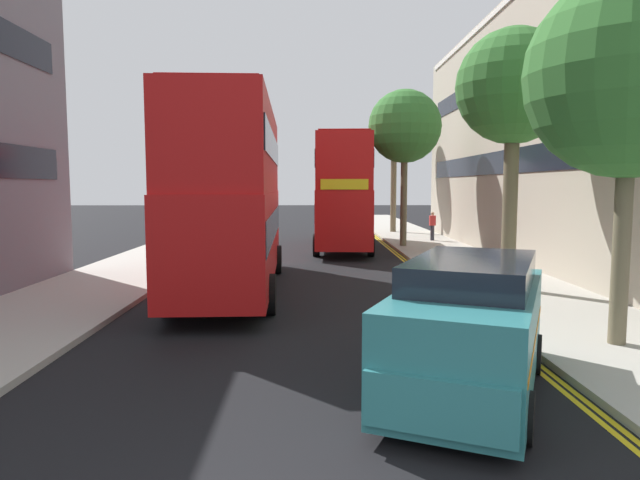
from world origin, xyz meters
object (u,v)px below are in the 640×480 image
(double_decker_bus_oncoming, at_px, (343,190))
(taxi_minivan, at_px, (469,328))
(double_decker_bus_away, at_px, (233,192))
(pedestrian_far, at_px, (432,226))

(double_decker_bus_oncoming, relative_size, taxi_minivan, 2.12)
(double_decker_bus_oncoming, xyz_separation_m, taxi_minivan, (0.77, -20.54, -1.96))
(double_decker_bus_away, relative_size, taxi_minivan, 2.11)
(double_decker_bus_oncoming, distance_m, pedestrian_far, 6.26)
(taxi_minivan, relative_size, pedestrian_far, 3.18)
(taxi_minivan, bearing_deg, pedestrian_far, 79.13)
(taxi_minivan, distance_m, pedestrian_far, 23.71)
(double_decker_bus_away, relative_size, pedestrian_far, 6.71)
(double_decker_bus_away, height_order, pedestrian_far, double_decker_bus_away)
(double_decker_bus_oncoming, bearing_deg, pedestrian_far, 27.67)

